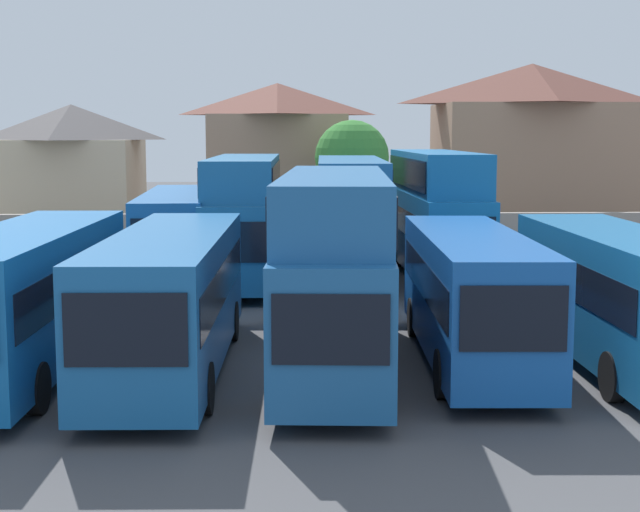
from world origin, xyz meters
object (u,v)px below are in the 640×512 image
object	(u,v)px
bus_2	(171,293)
bus_4	(471,290)
bus_5	(618,290)
house_terrace_centre	(278,156)
bus_8	(350,213)
tree_left_of_lot	(352,158)
bus_7	(245,212)
bus_6	(177,231)
house_terrace_left	(73,166)
house_terrace_right	(530,145)
bus_3	(335,260)
bus_1	(27,292)
bus_9	(437,208)

from	to	relation	value
bus_2	bus_4	distance (m)	7.47
bus_4	bus_5	xyz separation A→B (m)	(3.58, -0.40, 0.04)
bus_4	house_terrace_centre	bearing A→B (deg)	-169.18
bus_8	tree_left_of_lot	world-z (taller)	tree_left_of_lot
bus_5	bus_7	distance (m)	17.11
bus_6	house_terrace_left	xyz separation A→B (m)	(-8.29, 20.21, 1.79)
bus_7	bus_8	bearing A→B (deg)	88.04
bus_2	house_terrace_right	world-z (taller)	house_terrace_right
house_terrace_centre	house_terrace_right	distance (m)	15.28
bus_5	house_terrace_right	world-z (taller)	house_terrace_right
house_terrace_right	bus_8	bearing A→B (deg)	-120.97
house_terrace_left	bus_8	bearing A→B (deg)	-53.57
bus_7	house_terrace_centre	xyz separation A→B (m)	(1.21, 19.38, 1.65)
bus_6	house_terrace_right	world-z (taller)	house_terrace_right
bus_3	tree_left_of_lot	distance (m)	26.63
bus_2	tree_left_of_lot	bearing A→B (deg)	168.26
bus_8	tree_left_of_lot	size ratio (longest dim) A/B	1.82
bus_2	bus_8	size ratio (longest dim) A/B	0.98
bus_4	house_terrace_left	distance (m)	37.90
bus_1	bus_8	distance (m)	16.48
house_terrace_right	bus_5	bearing A→B (deg)	-100.97
bus_2	bus_5	distance (m)	11.03
bus_7	house_terrace_right	bearing A→B (deg)	142.21
bus_8	bus_5	bearing A→B (deg)	24.73
house_terrace_centre	bus_7	bearing A→B (deg)	-93.58
bus_2	bus_4	xyz separation A→B (m)	(7.44, 0.60, -0.06)
bus_5	bus_9	distance (m)	14.67
bus_3	tree_left_of_lot	xyz separation A→B (m)	(2.35, 26.47, 1.75)
bus_4	house_terrace_left	world-z (taller)	house_terrace_left
bus_6	house_terrace_right	xyz separation A→B (m)	(19.08, 20.40, 3.03)
bus_5	bus_8	world-z (taller)	bus_8
bus_3	house_terrace_centre	distance (m)	33.42
house_terrace_right	bus_2	bearing A→B (deg)	-117.11
tree_left_of_lot	house_terrace_centre	bearing A→B (deg)	119.41
bus_2	bus_6	world-z (taller)	bus_6
tree_left_of_lot	bus_2	bearing A→B (deg)	-103.32
house_terrace_left	tree_left_of_lot	size ratio (longest dim) A/B	1.30
bus_2	house_terrace_centre	distance (m)	33.77
bus_2	bus_3	bearing A→B (deg)	95.05
bus_2	bus_3	xyz separation A→B (m)	(3.98, 0.24, 0.76)
bus_2	bus_8	xyz separation A→B (m)	(5.34, 13.99, 0.75)
bus_1	bus_7	size ratio (longest dim) A/B	0.97
bus_1	bus_3	size ratio (longest dim) A/B	0.97
bus_5	house_terrace_right	bearing A→B (deg)	169.04
bus_1	bus_6	xyz separation A→B (m)	(2.07, 14.08, -0.01)
bus_4	house_terrace_centre	size ratio (longest dim) A/B	1.22
bus_2	house_terrace_centre	world-z (taller)	house_terrace_centre
bus_1	bus_3	xyz separation A→B (m)	(7.44, 0.17, 0.72)
bus_4	bus_6	xyz separation A→B (m)	(-8.84, 13.55, 0.10)
house_terrace_right	bus_3	bearing A→B (deg)	-111.78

